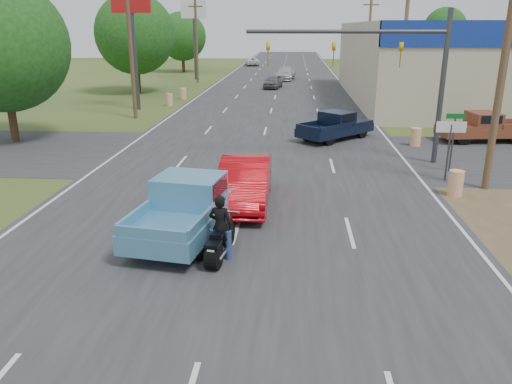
# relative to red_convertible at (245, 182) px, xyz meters

# --- Properties ---
(main_road) EXTENTS (15.00, 180.00, 0.02)m
(main_road) POSITION_rel_red_convertible_xyz_m (-0.02, 29.53, -0.83)
(main_road) COLOR #2D2D30
(main_road) RESTS_ON ground
(cross_road) EXTENTS (120.00, 10.00, 0.02)m
(cross_road) POSITION_rel_red_convertible_xyz_m (-0.02, 7.53, -0.83)
(cross_road) COLOR #2D2D30
(cross_road) RESTS_ON ground
(utility_pole_1) EXTENTS (2.00, 0.28, 10.00)m
(utility_pole_1) POSITION_rel_red_convertible_xyz_m (9.48, 2.53, 4.48)
(utility_pole_1) COLOR #4C3823
(utility_pole_1) RESTS_ON ground
(utility_pole_2) EXTENTS (2.00, 0.28, 10.00)m
(utility_pole_2) POSITION_rel_red_convertible_xyz_m (9.48, 20.53, 4.48)
(utility_pole_2) COLOR #4C3823
(utility_pole_2) RESTS_ON ground
(utility_pole_3) EXTENTS (2.00, 0.28, 10.00)m
(utility_pole_3) POSITION_rel_red_convertible_xyz_m (9.48, 38.53, 4.48)
(utility_pole_3) COLOR #4C3823
(utility_pole_3) RESTS_ON ground
(utility_pole_5) EXTENTS (2.00, 0.28, 10.00)m
(utility_pole_5) POSITION_rel_red_convertible_xyz_m (-9.52, 17.53, 4.48)
(utility_pole_5) COLOR #4C3823
(utility_pole_5) RESTS_ON ground
(utility_pole_6) EXTENTS (2.00, 0.28, 10.00)m
(utility_pole_6) POSITION_rel_red_convertible_xyz_m (-9.52, 41.53, 4.48)
(utility_pole_6) COLOR #4C3823
(utility_pole_6) RESTS_ON ground
(tree_0) EXTENTS (7.14, 7.14, 8.84)m
(tree_0) POSITION_rel_red_convertible_xyz_m (-14.02, 9.53, 4.43)
(tree_0) COLOR #422D19
(tree_0) RESTS_ON ground
(tree_1) EXTENTS (7.56, 7.56, 9.36)m
(tree_1) POSITION_rel_red_convertible_xyz_m (-13.52, 31.53, 4.74)
(tree_1) COLOR #422D19
(tree_1) RESTS_ON ground
(tree_2) EXTENTS (6.72, 6.72, 8.32)m
(tree_2) POSITION_rel_red_convertible_xyz_m (-14.22, 55.53, 4.12)
(tree_2) COLOR #422D19
(tree_2) RESTS_ON ground
(tree_5) EXTENTS (7.98, 7.98, 9.88)m
(tree_5) POSITION_rel_red_convertible_xyz_m (29.98, 84.53, 5.05)
(tree_5) COLOR #422D19
(tree_5) RESTS_ON ground
(tree_6) EXTENTS (8.82, 8.82, 10.92)m
(tree_6) POSITION_rel_red_convertible_xyz_m (-30.02, 84.53, 5.67)
(tree_6) COLOR #422D19
(tree_6) RESTS_ON ground
(barrel_0) EXTENTS (0.56, 0.56, 1.00)m
(barrel_0) POSITION_rel_red_convertible_xyz_m (7.98, 1.53, -0.34)
(barrel_0) COLOR orange
(barrel_0) RESTS_ON ground
(barrel_1) EXTENTS (0.56, 0.56, 1.00)m
(barrel_1) POSITION_rel_red_convertible_xyz_m (8.38, 10.03, -0.34)
(barrel_1) COLOR orange
(barrel_1) RESTS_ON ground
(barrel_2) EXTENTS (0.56, 0.56, 1.00)m
(barrel_2) POSITION_rel_red_convertible_xyz_m (-8.52, 23.53, -0.34)
(barrel_2) COLOR orange
(barrel_2) RESTS_ON ground
(barrel_3) EXTENTS (0.56, 0.56, 1.00)m
(barrel_3) POSITION_rel_red_convertible_xyz_m (-8.22, 27.53, -0.34)
(barrel_3) COLOR orange
(barrel_3) RESTS_ON ground
(pole_sign_left_near) EXTENTS (3.00, 0.35, 9.20)m
(pole_sign_left_near) POSITION_rel_red_convertible_xyz_m (-10.52, 21.53, 6.33)
(pole_sign_left_near) COLOR #3F3F44
(pole_sign_left_near) RESTS_ON ground
(pole_sign_left_far) EXTENTS (3.00, 0.35, 9.20)m
(pole_sign_left_far) POSITION_rel_red_convertible_xyz_m (-10.52, 45.53, 6.33)
(pole_sign_left_far) COLOR #3F3F44
(pole_sign_left_far) RESTS_ON ground
(lane_sign) EXTENTS (1.20, 0.08, 2.52)m
(lane_sign) POSITION_rel_red_convertible_xyz_m (8.18, 3.53, 1.06)
(lane_sign) COLOR #3F3F44
(lane_sign) RESTS_ON ground
(street_name_sign) EXTENTS (0.80, 0.08, 2.61)m
(street_name_sign) POSITION_rel_red_convertible_xyz_m (8.78, 5.03, 0.77)
(street_name_sign) COLOR #3F3F44
(street_name_sign) RESTS_ON ground
(signal_mast) EXTENTS (9.12, 0.40, 7.00)m
(signal_mast) POSITION_rel_red_convertible_xyz_m (5.81, 6.53, 3.97)
(signal_mast) COLOR #3F3F44
(signal_mast) RESTS_ON ground
(red_convertible) EXTENTS (1.81, 5.10, 1.68)m
(red_convertible) POSITION_rel_red_convertible_xyz_m (0.00, 0.00, 0.00)
(red_convertible) COLOR #BA080F
(red_convertible) RESTS_ON ground
(motorcycle) EXTENTS (0.79, 2.28, 1.16)m
(motorcycle) POSITION_rel_red_convertible_xyz_m (-0.23, -4.66, -0.32)
(motorcycle) COLOR black
(motorcycle) RESTS_ON ground
(rider) EXTENTS (0.71, 0.52, 1.78)m
(rider) POSITION_rel_red_convertible_xyz_m (-0.22, -4.60, 0.05)
(rider) COLOR black
(rider) RESTS_ON ground
(blue_pickup) EXTENTS (3.04, 5.88, 1.86)m
(blue_pickup) POSITION_rel_red_convertible_xyz_m (-1.44, -2.74, 0.10)
(blue_pickup) COLOR black
(blue_pickup) RESTS_ON ground
(navy_pickup) EXTENTS (4.71, 4.78, 1.61)m
(navy_pickup) POSITION_rel_red_convertible_xyz_m (4.23, 11.51, -0.03)
(navy_pickup) COLOR black
(navy_pickup) RESTS_ON ground
(brown_pickup) EXTENTS (5.22, 2.60, 1.66)m
(brown_pickup) POSITION_rel_red_convertible_xyz_m (12.36, 11.51, -0.00)
(brown_pickup) COLOR black
(brown_pickup) RESTS_ON ground
(distant_car_grey) EXTENTS (2.15, 4.23, 1.38)m
(distant_car_grey) POSITION_rel_red_convertible_xyz_m (-0.52, 36.68, -0.15)
(distant_car_grey) COLOR #5E5F63
(distant_car_grey) RESTS_ON ground
(distant_car_silver) EXTENTS (2.72, 5.38, 1.50)m
(distant_car_silver) POSITION_rel_red_convertible_xyz_m (0.59, 45.47, -0.09)
(distant_car_silver) COLOR #BCBCC2
(distant_car_silver) RESTS_ON ground
(distant_car_white) EXTENTS (2.89, 5.15, 1.36)m
(distant_car_white) POSITION_rel_red_convertible_xyz_m (-5.44, 69.38, -0.16)
(distant_car_white) COLOR white
(distant_car_white) RESTS_ON ground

